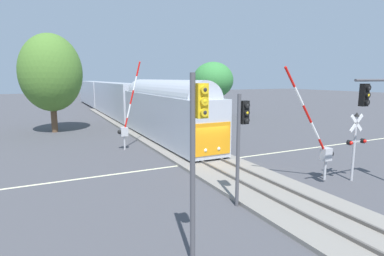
% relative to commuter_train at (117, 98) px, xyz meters
% --- Properties ---
extents(ground_plane, '(220.00, 220.00, 0.00)m').
position_rel_commuter_train_xyz_m(ground_plane, '(-0.00, -27.43, -2.73)').
color(ground_plane, '#47474C').
extents(road_centre_stripe, '(44.00, 0.20, 0.01)m').
position_rel_commuter_train_xyz_m(road_centre_stripe, '(-0.00, -27.43, -2.73)').
color(road_centre_stripe, beige).
rests_on(road_centre_stripe, ground).
extents(railway_track, '(4.40, 80.00, 0.32)m').
position_rel_commuter_train_xyz_m(railway_track, '(-0.00, -27.43, -2.64)').
color(railway_track, gray).
rests_on(railway_track, ground).
extents(commuter_train, '(3.04, 59.96, 5.16)m').
position_rel_commuter_train_xyz_m(commuter_train, '(0.00, 0.00, 0.00)').
color(commuter_train, '#B2B7C1').
rests_on(commuter_train, railway_track).
extents(crossing_gate_near, '(3.81, 0.40, 6.19)m').
position_rel_commuter_train_xyz_m(crossing_gate_near, '(3.74, -33.52, -0.69)').
color(crossing_gate_near, '#B7B7BC').
rests_on(crossing_gate_near, ground).
extents(crossing_signal_mast, '(1.36, 0.44, 3.81)m').
position_rel_commuter_train_xyz_m(crossing_signal_mast, '(5.32, -34.36, -0.41)').
color(crossing_signal_mast, '#B2B2B7').
rests_on(crossing_signal_mast, ground).
extents(crossing_gate_far, '(2.01, 0.40, 6.90)m').
position_rel_commuter_train_xyz_m(crossing_gate_far, '(-4.00, -21.34, -0.60)').
color(crossing_gate_far, '#B7B7BC').
rests_on(crossing_gate_far, ground).
extents(traffic_signal_far_side, '(0.53, 0.38, 5.45)m').
position_rel_commuter_train_xyz_m(traffic_signal_far_side, '(5.27, -17.92, 0.92)').
color(traffic_signal_far_side, '#4C4C51').
rests_on(traffic_signal_far_side, ground).
extents(traffic_signal_near_left, '(0.53, 0.38, 5.78)m').
position_rel_commuter_train_xyz_m(traffic_signal_near_left, '(-5.86, -37.43, 1.13)').
color(traffic_signal_near_left, '#4C4C51').
rests_on(traffic_signal_near_left, ground).
extents(traffic_signal_median, '(0.53, 0.38, 4.97)m').
position_rel_commuter_train_xyz_m(traffic_signal_median, '(-2.20, -34.43, 0.60)').
color(traffic_signal_median, '#4C4C51').
rests_on(traffic_signal_median, ground).
extents(oak_behind_train, '(6.15, 6.15, 10.08)m').
position_rel_commuter_train_xyz_m(oak_behind_train, '(-8.77, -10.12, 3.40)').
color(oak_behind_train, brown).
rests_on(oak_behind_train, ground).
extents(oak_far_right, '(5.69, 5.69, 7.85)m').
position_rel_commuter_train_xyz_m(oak_far_right, '(12.08, -6.98, 2.56)').
color(oak_far_right, brown).
rests_on(oak_far_right, ground).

